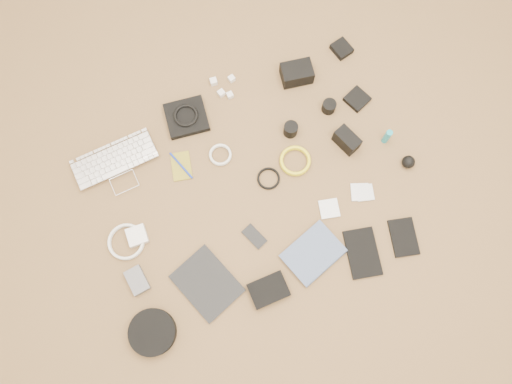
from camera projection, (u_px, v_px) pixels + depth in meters
name	position (u px, v px, depth m)	size (l,w,h in m)	color
room_shell	(246.00, 15.00, 0.91)	(4.04, 4.04, 2.58)	brown
laptop	(119.00, 170.00, 2.12)	(0.36, 0.25, 0.03)	silver
headphone_pouch	(187.00, 117.00, 2.19)	(0.17, 0.16, 0.03)	black
headphones	(186.00, 115.00, 2.16)	(0.11, 0.11, 0.01)	black
charger_a	(214.00, 82.00, 2.23)	(0.03, 0.03, 0.03)	silver
charger_b	(230.00, 95.00, 2.22)	(0.03, 0.03, 0.02)	silver
charger_c	(232.00, 79.00, 2.24)	(0.03, 0.03, 0.02)	silver
charger_d	(221.00, 93.00, 2.22)	(0.03, 0.03, 0.03)	silver
dslr_camera	(297.00, 73.00, 2.21)	(0.14, 0.09, 0.08)	black
lens_pouch	(342.00, 49.00, 2.27)	(0.07, 0.08, 0.03)	black
notebook_olive	(181.00, 166.00, 2.14)	(0.08, 0.13, 0.01)	olive
pen_blue	(181.00, 166.00, 2.13)	(0.01, 0.01, 0.15)	#132AA1
cable_white_a	(220.00, 155.00, 2.15)	(0.10, 0.10, 0.01)	silver
lens_a	(291.00, 129.00, 2.15)	(0.06, 0.06, 0.07)	black
lens_b	(329.00, 107.00, 2.19)	(0.06, 0.06, 0.05)	black
card_reader	(357.00, 99.00, 2.21)	(0.09, 0.09, 0.02)	black
power_brick	(137.00, 236.00, 2.05)	(0.08, 0.08, 0.03)	silver
cable_white_b	(127.00, 242.00, 2.05)	(0.15, 0.15, 0.01)	silver
cable_black	(269.00, 179.00, 2.12)	(0.10, 0.10, 0.01)	black
cable_yellow	(295.00, 161.00, 2.14)	(0.13, 0.13, 0.02)	yellow
flash	(347.00, 140.00, 2.13)	(0.06, 0.11, 0.08)	black
lens_cleaner	(387.00, 137.00, 2.13)	(0.03, 0.03, 0.09)	teal
battery_charger	(137.00, 280.00, 2.00)	(0.07, 0.11, 0.03)	#58585D
tablet	(207.00, 283.00, 2.01)	(0.20, 0.25, 0.01)	black
phone	(254.00, 236.00, 2.06)	(0.05, 0.10, 0.01)	black
filter_case_left	(329.00, 209.00, 2.09)	(0.08, 0.08, 0.01)	silver
filter_case_mid	(360.00, 192.00, 2.11)	(0.08, 0.08, 0.01)	silver
filter_case_right	(365.00, 193.00, 2.11)	(0.07, 0.07, 0.01)	silver
air_blower	(408.00, 162.00, 2.12)	(0.06, 0.06, 0.06)	black
headphone_case	(153.00, 332.00, 1.94)	(0.18, 0.18, 0.05)	black
drive_case	(269.00, 290.00, 1.99)	(0.15, 0.11, 0.04)	black
paperback	(327.00, 269.00, 2.02)	(0.17, 0.23, 0.02)	#455474
notebook_black_a	(363.00, 253.00, 2.04)	(0.12, 0.20, 0.01)	black
notebook_black_b	(404.00, 237.00, 2.06)	(0.10, 0.16, 0.01)	black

